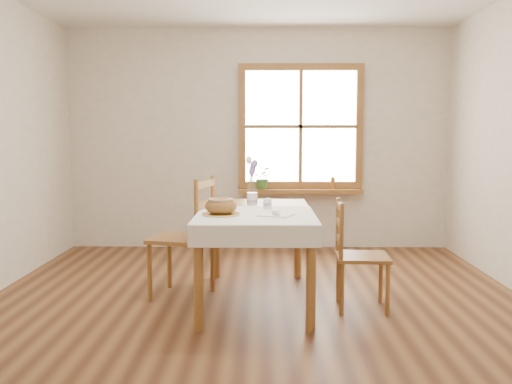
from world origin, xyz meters
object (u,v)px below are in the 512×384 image
at_px(chair_right, 363,255).
at_px(chair_left, 182,237).
at_px(flower_vase, 252,200).
at_px(dining_table, 256,221).
at_px(bread_plate, 221,214).

bearing_deg(chair_right, chair_left, 79.84).
relative_size(chair_left, chair_right, 1.18).
bearing_deg(chair_right, flower_vase, 61.40).
relative_size(chair_right, flower_vase, 8.38).
bearing_deg(dining_table, flower_vase, 96.84).
distance_m(dining_table, bread_plate, 0.45).
height_order(chair_left, bread_plate, chair_left).
bearing_deg(chair_left, chair_right, 90.83).
height_order(chair_right, flower_vase, chair_right).
xyz_separation_m(chair_left, bread_plate, (0.37, -0.47, 0.26)).
bearing_deg(flower_vase, dining_table, -83.16).
height_order(dining_table, flower_vase, flower_vase).
bearing_deg(bread_plate, flower_vase, 71.42).
height_order(dining_table, bread_plate, bread_plate).
distance_m(chair_left, bread_plate, 0.65).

